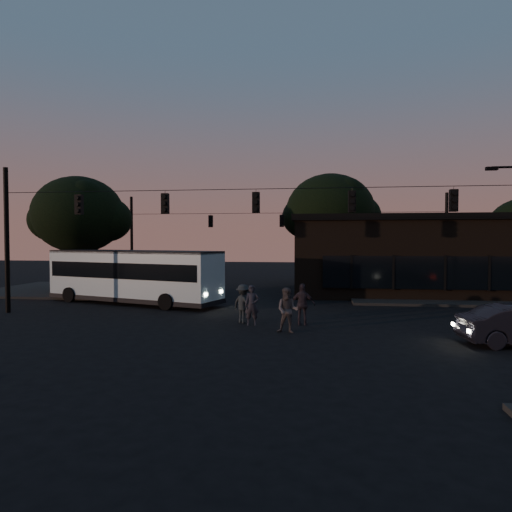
# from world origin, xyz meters

# --- Properties ---
(ground) EXTENTS (120.00, 120.00, 0.00)m
(ground) POSITION_xyz_m (0.00, 0.00, 0.00)
(ground) COLOR black
(ground) RESTS_ON ground
(sidewalk_far_right) EXTENTS (14.00, 10.00, 0.15)m
(sidewalk_far_right) POSITION_xyz_m (12.00, 14.00, 0.07)
(sidewalk_far_right) COLOR black
(sidewalk_far_right) RESTS_ON ground
(sidewalk_far_left) EXTENTS (14.00, 10.00, 0.15)m
(sidewalk_far_left) POSITION_xyz_m (-14.00, 14.00, 0.07)
(sidewalk_far_left) COLOR black
(sidewalk_far_left) RESTS_ON ground
(building) EXTENTS (15.40, 10.41, 5.40)m
(building) POSITION_xyz_m (9.00, 15.97, 2.71)
(building) COLOR black
(building) RESTS_ON ground
(tree_behind) EXTENTS (7.60, 7.60, 9.43)m
(tree_behind) POSITION_xyz_m (4.00, 22.00, 6.19)
(tree_behind) COLOR black
(tree_behind) RESTS_ON ground
(tree_left) EXTENTS (6.40, 6.40, 8.30)m
(tree_left) POSITION_xyz_m (-14.00, 13.00, 5.57)
(tree_left) COLOR black
(tree_left) RESTS_ON ground
(signal_rig_near) EXTENTS (26.24, 0.30, 7.50)m
(signal_rig_near) POSITION_xyz_m (0.00, 4.00, 4.45)
(signal_rig_near) COLOR black
(signal_rig_near) RESTS_ON ground
(signal_rig_far) EXTENTS (26.24, 0.30, 7.50)m
(signal_rig_far) POSITION_xyz_m (0.00, 20.00, 4.20)
(signal_rig_far) COLOR black
(signal_rig_far) RESTS_ON ground
(bus) EXTENTS (11.41, 5.94, 3.14)m
(bus) POSITION_xyz_m (-7.90, 8.10, 1.76)
(bus) COLOR #A0C1CB
(bus) RESTS_ON ground
(pedestrian_a) EXTENTS (0.69, 0.49, 1.77)m
(pedestrian_a) POSITION_xyz_m (0.07, 2.20, 0.89)
(pedestrian_a) COLOR #212029
(pedestrian_a) RESTS_ON ground
(pedestrian_b) EXTENTS (0.96, 0.78, 1.84)m
(pedestrian_b) POSITION_xyz_m (1.73, 0.74, 0.92)
(pedestrian_b) COLOR #474042
(pedestrian_b) RESTS_ON ground
(pedestrian_c) EXTENTS (1.10, 0.49, 1.84)m
(pedestrian_c) POSITION_xyz_m (2.28, 2.51, 0.92)
(pedestrian_c) COLOR #2B232A
(pedestrian_c) RESTS_ON ground
(pedestrian_d) EXTENTS (1.30, 1.20, 1.75)m
(pedestrian_d) POSITION_xyz_m (-0.42, 2.70, 0.88)
(pedestrian_d) COLOR #21272A
(pedestrian_d) RESTS_ON ground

